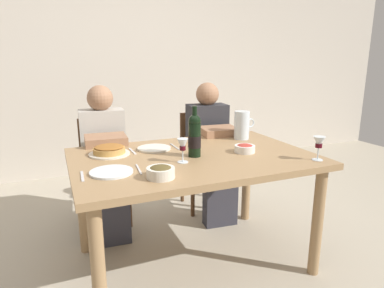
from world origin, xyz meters
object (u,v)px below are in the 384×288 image
(dinner_plate_left_setting, at_px, (154,148))
(diner_right, at_px, (211,147))
(wine_glass_right_diner, at_px, (183,146))
(chair_left, at_px, (103,163))
(diner_left, at_px, (105,157))
(water_pitcher, at_px, (242,127))
(dinner_plate_right_setting, at_px, (111,172))
(salad_bowl, at_px, (245,148))
(dining_table, at_px, (193,169))
(olive_bowl, at_px, (161,172))
(baked_tart, at_px, (109,150))
(wine_glass_left_diner, at_px, (319,143))
(wine_bottle, at_px, (195,135))
(chair_right, at_px, (202,153))

(dinner_plate_left_setting, xyz_separation_m, diner_right, (0.63, 0.40, -0.15))
(wine_glass_right_diner, height_order, chair_left, wine_glass_right_diner)
(wine_glass_right_diner, bearing_deg, diner_left, 113.26)
(wine_glass_right_diner, height_order, diner_right, diner_right)
(water_pitcher, xyz_separation_m, dinner_plate_right_setting, (-1.06, -0.42, -0.09))
(salad_bowl, xyz_separation_m, dinner_plate_left_setting, (-0.53, 0.30, -0.02))
(dining_table, relative_size, salad_bowl, 11.18)
(olive_bowl, distance_m, dinner_plate_right_setting, 0.28)
(water_pitcher, distance_m, chair_left, 1.21)
(baked_tart, distance_m, dinner_plate_right_setting, 0.37)
(dinner_plate_left_setting, bearing_deg, dining_table, -52.35)
(baked_tart, relative_size, wine_glass_left_diner, 1.77)
(baked_tart, height_order, chair_left, chair_left)
(dining_table, relative_size, dinner_plate_left_setting, 6.65)
(salad_bowl, bearing_deg, water_pitcher, 62.35)
(wine_bottle, height_order, dinner_plate_left_setting, wine_bottle)
(olive_bowl, distance_m, wine_glass_right_diner, 0.30)
(wine_glass_right_diner, height_order, dinner_plate_right_setting, wine_glass_right_diner)
(dinner_plate_right_setting, distance_m, chair_right, 1.45)
(water_pitcher, height_order, chair_right, water_pitcher)
(baked_tart, relative_size, chair_left, 0.30)
(dining_table, distance_m, water_pitcher, 0.62)
(wine_bottle, xyz_separation_m, water_pitcher, (0.52, 0.30, -0.04))
(wine_glass_right_diner, height_order, diner_left, diner_left)
(wine_glass_right_diner, bearing_deg, salad_bowl, 6.32)
(wine_bottle, xyz_separation_m, diner_left, (-0.46, 0.70, -0.28))
(olive_bowl, relative_size, chair_left, 0.17)
(dinner_plate_left_setting, distance_m, dinner_plate_right_setting, 0.52)
(wine_glass_right_diner, xyz_separation_m, dinner_plate_left_setting, (-0.07, 0.35, -0.09))
(dining_table, relative_size, chair_left, 1.72)
(diner_right, bearing_deg, dinner_plate_right_setting, 43.96)
(wine_glass_left_diner, height_order, chair_left, wine_glass_left_diner)
(wine_glass_right_diner, bearing_deg, diner_right, 53.53)
(salad_bowl, relative_size, dinner_plate_left_setting, 0.59)
(dinner_plate_right_setting, distance_m, diner_right, 1.26)
(dining_table, relative_size, baked_tart, 5.78)
(wine_bottle, height_order, dinner_plate_right_setting, wine_bottle)
(dining_table, xyz_separation_m, wine_glass_right_diner, (-0.12, -0.11, 0.19))
(dinner_plate_left_setting, xyz_separation_m, diner_left, (-0.27, 0.44, -0.15))
(wine_bottle, distance_m, dinner_plate_left_setting, 0.35)
(wine_bottle, relative_size, dinner_plate_left_setting, 1.41)
(dinner_plate_left_setting, bearing_deg, water_pitcher, 3.06)
(dinner_plate_right_setting, bearing_deg, baked_tart, 82.25)
(dining_table, bearing_deg, wine_bottle, -78.79)
(dinner_plate_right_setting, bearing_deg, dining_table, 15.08)
(wine_glass_left_diner, distance_m, chair_right, 1.33)
(water_pitcher, height_order, baked_tart, water_pitcher)
(baked_tart, relative_size, olive_bowl, 1.77)
(wine_glass_left_diner, relative_size, chair_right, 0.17)
(wine_bottle, xyz_separation_m, dinner_plate_left_setting, (-0.19, 0.26, -0.13))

